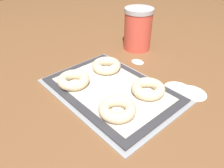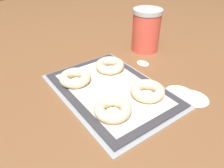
{
  "view_description": "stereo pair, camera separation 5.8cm",
  "coord_description": "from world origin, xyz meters",
  "px_view_note": "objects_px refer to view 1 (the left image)",
  "views": [
    {
      "loc": [
        0.42,
        -0.37,
        0.41
      ],
      "look_at": [
        0.01,
        0.0,
        0.03
      ],
      "focal_mm": 35.0,
      "sensor_mm": 36.0,
      "label": 1
    },
    {
      "loc": [
        0.46,
        -0.32,
        0.41
      ],
      "look_at": [
        0.01,
        0.0,
        0.03
      ],
      "focal_mm": 35.0,
      "sensor_mm": 36.0,
      "label": 2
    }
  ],
  "objects_px": {
    "bagel_front_right": "(117,109)",
    "bagel_back_left": "(106,66)",
    "bagel_back_right": "(148,89)",
    "bagel_front_left": "(74,80)",
    "baking_tray": "(112,90)",
    "flour_canister": "(138,29)"
  },
  "relations": [
    {
      "from": "bagel_back_left",
      "to": "flour_canister",
      "type": "relative_size",
      "value": 0.6
    },
    {
      "from": "bagel_front_right",
      "to": "bagel_back_right",
      "type": "distance_m",
      "value": 0.13
    },
    {
      "from": "baking_tray",
      "to": "bagel_front_right",
      "type": "relative_size",
      "value": 4.12
    },
    {
      "from": "bagel_front_left",
      "to": "bagel_back_right",
      "type": "relative_size",
      "value": 1.0
    },
    {
      "from": "bagel_front_left",
      "to": "flour_canister",
      "type": "relative_size",
      "value": 0.6
    },
    {
      "from": "baking_tray",
      "to": "flour_canister",
      "type": "relative_size",
      "value": 2.46
    },
    {
      "from": "bagel_front_right",
      "to": "bagel_back_left",
      "type": "distance_m",
      "value": 0.23
    },
    {
      "from": "baking_tray",
      "to": "bagel_front_right",
      "type": "distance_m",
      "value": 0.12
    },
    {
      "from": "bagel_back_right",
      "to": "flour_canister",
      "type": "xyz_separation_m",
      "value": [
        -0.25,
        0.23,
        0.06
      ]
    },
    {
      "from": "baking_tray",
      "to": "bagel_front_right",
      "type": "bearing_deg",
      "value": -35.11
    },
    {
      "from": "bagel_front_right",
      "to": "bagel_front_left",
      "type": "bearing_deg",
      "value": -177.6
    },
    {
      "from": "bagel_front_left",
      "to": "flour_canister",
      "type": "bearing_deg",
      "value": 99.92
    },
    {
      "from": "baking_tray",
      "to": "bagel_back_left",
      "type": "distance_m",
      "value": 0.12
    },
    {
      "from": "bagel_front_left",
      "to": "flour_canister",
      "type": "xyz_separation_m",
      "value": [
        -0.06,
        0.37,
        0.06
      ]
    },
    {
      "from": "bagel_front_left",
      "to": "baking_tray",
      "type": "bearing_deg",
      "value": 37.59
    },
    {
      "from": "bagel_front_left",
      "to": "bagel_back_right",
      "type": "distance_m",
      "value": 0.24
    },
    {
      "from": "bagel_back_right",
      "to": "flour_canister",
      "type": "bearing_deg",
      "value": 138.22
    },
    {
      "from": "baking_tray",
      "to": "bagel_front_left",
      "type": "distance_m",
      "value": 0.13
    },
    {
      "from": "baking_tray",
      "to": "bagel_back_right",
      "type": "relative_size",
      "value": 4.12
    },
    {
      "from": "bagel_back_left",
      "to": "flour_canister",
      "type": "bearing_deg",
      "value": 105.68
    },
    {
      "from": "bagel_front_right",
      "to": "bagel_back_right",
      "type": "bearing_deg",
      "value": 92.31
    },
    {
      "from": "bagel_back_left",
      "to": "baking_tray",
      "type": "bearing_deg",
      "value": -32.13
    }
  ]
}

